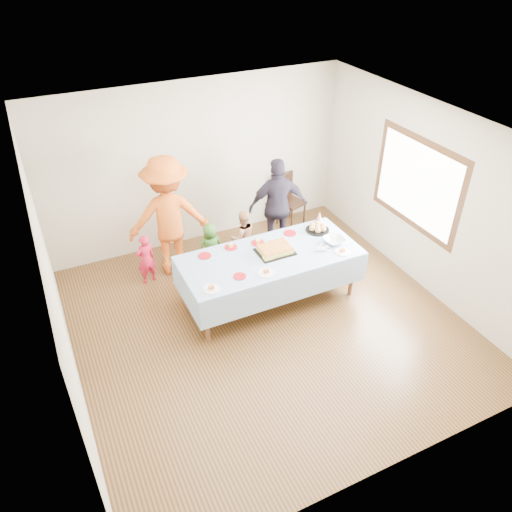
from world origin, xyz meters
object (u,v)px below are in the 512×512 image
Objects in this scene: birthday_cake at (275,250)px; dining_chair at (288,197)px; adult_left at (169,217)px; party_table at (270,258)px.

birthday_cake is 2.20m from dining_chair.
adult_left reaches higher than birthday_cake.
birthday_cake is 0.27× the size of adult_left.
party_table is 1.32× the size of adult_left.
adult_left is (-1.11, 1.31, 0.13)m from birthday_cake.
party_table is 4.96× the size of birthday_cake.
birthday_cake is at bearing -143.28° from dining_chair.
party_table is 2.26m from dining_chair.
dining_chair is at bearing -157.90° from adult_left.
adult_left reaches higher than party_table.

